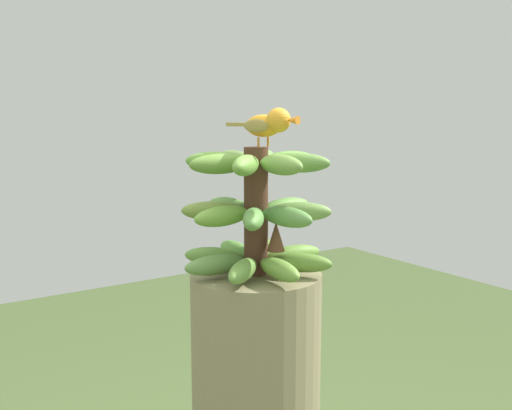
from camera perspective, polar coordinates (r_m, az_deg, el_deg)
banana_bunch at (r=1.18m, az=0.03°, el=-0.66°), size 0.32×0.32×0.26m
perched_bird at (r=1.16m, az=1.26°, el=8.04°), size 0.18×0.07×0.08m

